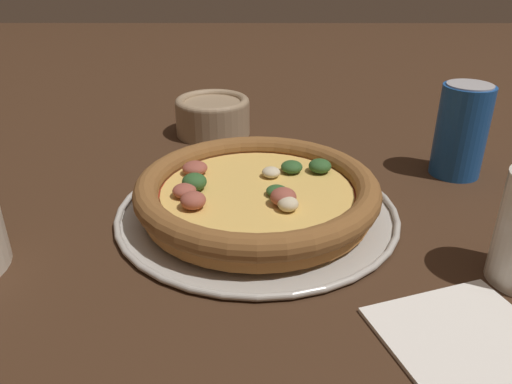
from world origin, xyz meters
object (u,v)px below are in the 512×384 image
(pizza_tray, at_px, (256,211))
(pizza, at_px, (256,192))
(bowl_near, at_px, (212,115))
(beverage_can, at_px, (460,131))
(napkin, at_px, (463,335))

(pizza_tray, height_order, pizza, pizza)
(pizza, xyz_separation_m, bowl_near, (0.07, -0.27, 0.00))
(pizza_tray, relative_size, beverage_can, 2.63)
(napkin, bearing_deg, pizza_tray, -50.87)
(napkin, bearing_deg, beverage_can, -107.97)
(pizza_tray, bearing_deg, beverage_can, -157.02)
(pizza_tray, bearing_deg, bowl_near, -75.05)
(pizza, relative_size, bowl_near, 2.33)
(bowl_near, relative_size, beverage_can, 0.97)
(pizza_tray, bearing_deg, pizza, -3.08)
(napkin, bearing_deg, bowl_near, -63.36)
(pizza, distance_m, napkin, 0.26)
(bowl_near, bearing_deg, beverage_can, 155.28)
(pizza_tray, relative_size, pizza, 1.16)
(pizza_tray, xyz_separation_m, napkin, (-0.17, 0.20, -0.00))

